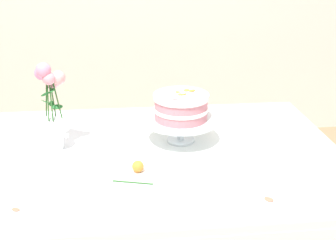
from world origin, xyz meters
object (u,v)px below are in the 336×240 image
Objects in this scene: dining_table at (160,176)px; flower_vase at (52,107)px; teacup at (272,165)px; layer_cake at (181,106)px; fallen_rose at (138,167)px; cake_stand at (181,123)px.

dining_table is 0.48m from flower_vase.
dining_table is at bearing 156.00° from teacup.
teacup is (0.38, -0.17, 0.11)m from dining_table.
layer_cake reaches higher than fallen_rose.
layer_cake reaches higher than cake_stand.
dining_table is 6.49× the size of layer_cake.
flower_vase is (-0.49, -0.00, 0.09)m from cake_stand.
layer_cake is 0.63× the size of flower_vase.
dining_table is 0.22m from cake_stand.
teacup reaches higher than fallen_rose.
dining_table is 4.83× the size of cake_stand.
flower_vase is at bearing 165.22° from dining_table.
fallen_rose is (-0.47, 0.04, -0.00)m from teacup.
teacup is at bearing -44.02° from cake_stand.
teacup reaches higher than dining_table.
cake_stand is 1.34× the size of layer_cake.
cake_stand reaches higher than dining_table.
teacup is (0.77, -0.27, -0.15)m from flower_vase.
layer_cake is 1.60× the size of fallen_rose.
cake_stand is at bearing 0.28° from flower_vase.
cake_stand is 0.07m from layer_cake.
cake_stand is 2.15× the size of fallen_rose.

